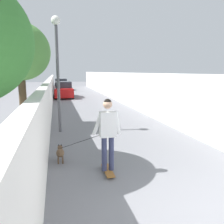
{
  "coord_description": "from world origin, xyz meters",
  "views": [
    {
      "loc": [
        -2.95,
        2.38,
        2.51
      ],
      "look_at": [
        5.27,
        0.36,
        1.0
      ],
      "focal_mm": 36.64,
      "sensor_mm": 36.0,
      "label": 1
    }
  ],
  "objects_px": {
    "lamp_post": "(57,55)",
    "person_skateboarder": "(108,129)",
    "tree_left_mid": "(20,52)",
    "car_far": "(61,85)",
    "dog": "(60,152)",
    "car_near": "(63,90)",
    "skateboard": "(108,171)"
  },
  "relations": [
    {
      "from": "lamp_post",
      "to": "skateboard",
      "type": "relative_size",
      "value": 5.79
    },
    {
      "from": "skateboard",
      "to": "car_near",
      "type": "bearing_deg",
      "value": 1.55
    },
    {
      "from": "lamp_post",
      "to": "skateboard",
      "type": "distance_m",
      "value": 5.46
    },
    {
      "from": "tree_left_mid",
      "to": "car_far",
      "type": "distance_m",
      "value": 21.57
    },
    {
      "from": "tree_left_mid",
      "to": "car_near",
      "type": "bearing_deg",
      "value": -9.72
    },
    {
      "from": "person_skateboarder",
      "to": "car_far",
      "type": "xyz_separation_m",
      "value": [
        26.54,
        0.47,
        -0.42
      ]
    },
    {
      "from": "dog",
      "to": "car_near",
      "type": "xyz_separation_m",
      "value": [
        16.5,
        -0.65,
        0.44
      ]
    },
    {
      "from": "tree_left_mid",
      "to": "car_far",
      "type": "bearing_deg",
      "value": -5.65
    },
    {
      "from": "tree_left_mid",
      "to": "car_near",
      "type": "xyz_separation_m",
      "value": [
        12.31,
        -2.11,
        -2.58
      ]
    },
    {
      "from": "lamp_post",
      "to": "dog",
      "type": "distance_m",
      "value": 4.41
    },
    {
      "from": "lamp_post",
      "to": "person_skateboarder",
      "type": "bearing_deg",
      "value": -166.23
    },
    {
      "from": "tree_left_mid",
      "to": "car_far",
      "type": "xyz_separation_m",
      "value": [
        21.31,
        -2.11,
        -2.58
      ]
    },
    {
      "from": "tree_left_mid",
      "to": "car_near",
      "type": "distance_m",
      "value": 12.75
    },
    {
      "from": "skateboard",
      "to": "person_skateboarder",
      "type": "bearing_deg",
      "value": 180.0
    },
    {
      "from": "car_far",
      "to": "car_near",
      "type": "bearing_deg",
      "value": 180.0
    },
    {
      "from": "person_skateboarder",
      "to": "car_near",
      "type": "relative_size",
      "value": 0.41
    },
    {
      "from": "lamp_post",
      "to": "car_far",
      "type": "xyz_separation_m",
      "value": [
        22.15,
        -0.6,
        -2.43
      ]
    },
    {
      "from": "car_near",
      "to": "skateboard",
      "type": "bearing_deg",
      "value": -178.45
    },
    {
      "from": "lamp_post",
      "to": "car_near",
      "type": "bearing_deg",
      "value": -2.61
    },
    {
      "from": "person_skateboarder",
      "to": "dog",
      "type": "height_order",
      "value": "person_skateboarder"
    },
    {
      "from": "tree_left_mid",
      "to": "lamp_post",
      "type": "height_order",
      "value": "lamp_post"
    },
    {
      "from": "skateboard",
      "to": "car_far",
      "type": "bearing_deg",
      "value": 1.02
    },
    {
      "from": "person_skateboarder",
      "to": "car_far",
      "type": "distance_m",
      "value": 26.54
    },
    {
      "from": "lamp_post",
      "to": "person_skateboarder",
      "type": "relative_size",
      "value": 2.59
    },
    {
      "from": "car_far",
      "to": "lamp_post",
      "type": "bearing_deg",
      "value": 178.45
    },
    {
      "from": "person_skateboarder",
      "to": "car_near",
      "type": "bearing_deg",
      "value": 1.55
    },
    {
      "from": "car_far",
      "to": "person_skateboarder",
      "type": "bearing_deg",
      "value": -178.98
    },
    {
      "from": "tree_left_mid",
      "to": "person_skateboarder",
      "type": "relative_size",
      "value": 2.53
    },
    {
      "from": "person_skateboarder",
      "to": "car_near",
      "type": "distance_m",
      "value": 17.55
    },
    {
      "from": "skateboard",
      "to": "dog",
      "type": "relative_size",
      "value": 0.6
    },
    {
      "from": "tree_left_mid",
      "to": "skateboard",
      "type": "distance_m",
      "value": 6.66
    },
    {
      "from": "lamp_post",
      "to": "dog",
      "type": "bearing_deg",
      "value": 179.07
    }
  ]
}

